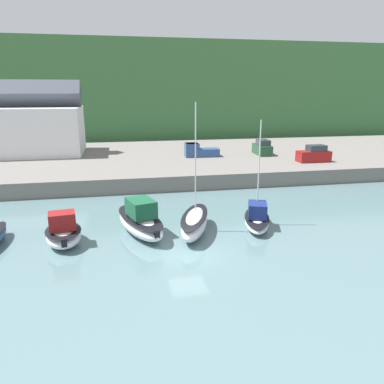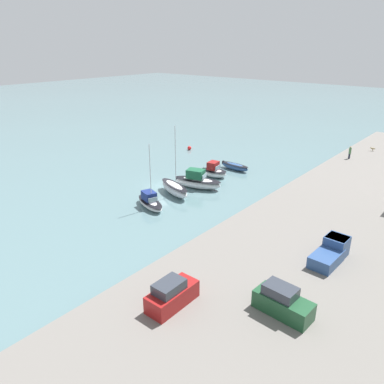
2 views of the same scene
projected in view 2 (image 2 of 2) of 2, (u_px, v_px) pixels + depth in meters
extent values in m
plane|color=slate|center=(163.00, 187.00, 55.62)|extent=(320.00, 320.00, 0.00)
cube|color=slate|center=(383.00, 249.00, 37.11)|extent=(102.55, 29.65, 1.73)
ellipsoid|color=#33568E|center=(235.00, 167.00, 62.76)|extent=(1.74, 5.34, 1.09)
ellipsoid|color=black|center=(235.00, 165.00, 62.62)|extent=(1.81, 5.44, 0.12)
cube|color=black|center=(223.00, 162.00, 64.27)|extent=(0.38, 0.30, 0.56)
ellipsoid|color=white|center=(214.00, 173.00, 59.47)|extent=(2.96, 4.37, 1.25)
ellipsoid|color=black|center=(214.00, 170.00, 59.30)|extent=(3.07, 4.47, 0.12)
cube|color=maroon|center=(213.00, 165.00, 59.11)|extent=(1.98, 1.67, 1.21)
cube|color=#8CA5B2|center=(218.00, 167.00, 58.76)|extent=(1.60, 0.34, 0.61)
cube|color=black|center=(204.00, 170.00, 60.30)|extent=(0.40, 0.33, 0.56)
ellipsoid|color=silver|center=(198.00, 183.00, 54.84)|extent=(4.27, 7.34, 1.52)
ellipsoid|color=black|center=(198.00, 180.00, 54.65)|extent=(4.40, 7.50, 0.12)
cube|color=#195638|center=(196.00, 174.00, 54.45)|extent=(2.38, 2.84, 1.28)
cube|color=#8CA5B2|center=(204.00, 176.00, 54.03)|extent=(1.53, 0.56, 0.64)
cube|color=black|center=(177.00, 178.00, 55.92)|extent=(0.43, 0.37, 0.56)
ellipsoid|color=silver|center=(174.00, 189.00, 52.44)|extent=(3.84, 6.71, 1.66)
ellipsoid|color=black|center=(174.00, 185.00, 52.22)|extent=(3.95, 6.86, 0.12)
cylinder|color=silver|center=(175.00, 156.00, 50.21)|extent=(0.10, 0.10, 8.22)
ellipsoid|color=white|center=(150.00, 204.00, 48.51)|extent=(3.54, 5.83, 0.94)
ellipsoid|color=black|center=(150.00, 201.00, 48.38)|extent=(3.64, 5.96, 0.12)
cube|color=navy|center=(149.00, 196.00, 48.34)|extent=(1.95, 2.28, 1.13)
cube|color=#8CA5B2|center=(153.00, 200.00, 47.52)|extent=(1.24, 0.50, 0.57)
cylinder|color=silver|center=(150.00, 174.00, 46.60)|extent=(0.10, 0.10, 7.58)
cube|color=maroon|center=(172.00, 297.00, 27.68)|extent=(4.21, 1.82, 1.40)
cube|color=#333842|center=(169.00, 287.00, 27.05)|extent=(2.32, 1.54, 0.76)
cube|color=#1E4C2D|center=(283.00, 305.00, 26.79)|extent=(2.02, 4.29, 1.40)
cube|color=#333842|center=(280.00, 291.00, 26.59)|extent=(1.65, 2.39, 0.76)
cube|color=#2D4C84|center=(326.00, 259.00, 32.83)|extent=(3.58, 2.13, 1.10)
cube|color=#2D4C84|center=(336.00, 246.00, 34.07)|extent=(1.96, 1.97, 1.90)
cube|color=#2D333D|center=(337.00, 239.00, 33.81)|extent=(1.68, 1.86, 0.50)
cylinder|color=#232838|center=(349.00, 156.00, 62.88)|extent=(0.32, 0.32, 0.85)
cylinder|color=#4C7A4C|center=(350.00, 151.00, 62.53)|extent=(0.40, 0.40, 1.05)
sphere|color=tan|center=(351.00, 147.00, 62.29)|extent=(0.24, 0.24, 0.24)
cylinder|color=tan|center=(373.00, 150.00, 67.43)|extent=(0.12, 0.12, 0.28)
ellipsoid|color=tan|center=(373.00, 148.00, 67.31)|extent=(0.49, 0.85, 0.36)
sphere|color=tan|center=(371.00, 148.00, 67.42)|extent=(0.22, 0.22, 0.22)
sphere|color=red|center=(189.00, 148.00, 74.49)|extent=(0.77, 0.77, 0.77)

